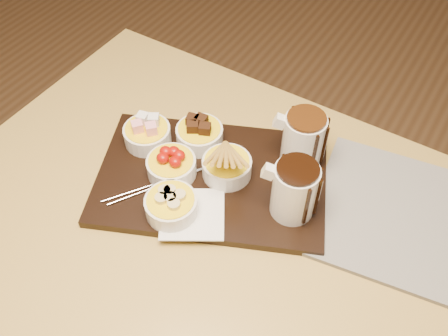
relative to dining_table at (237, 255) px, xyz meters
The scene contains 12 objects.
dining_table is the anchor object (origin of this frame).
serving_board 0.17m from the dining_table, 146.02° to the left, with size 0.46×0.30×0.02m, color black.
napkin 0.15m from the dining_table, 161.40° to the right, with size 0.12×0.12×0.00m, color white.
bowl_marshmallows 0.32m from the dining_table, 163.64° to the left, with size 0.10×0.10×0.04m, color silver.
bowl_cake 0.26m from the dining_table, 142.30° to the left, with size 0.10×0.10×0.04m, color silver.
bowl_strawberries 0.23m from the dining_table, 168.88° to the left, with size 0.10×0.10×0.04m, color silver.
bowl_biscotti 0.18m from the dining_table, 131.67° to the left, with size 0.10×0.10×0.04m, color silver.
bowl_bananas 0.19m from the dining_table, 159.87° to the right, with size 0.10×0.10×0.04m, color silver.
pitcher_dark_chocolate 0.20m from the dining_table, 49.80° to the left, with size 0.08×0.08×0.11m, color silver.
pitcher_milk_chocolate 0.27m from the dining_table, 82.59° to the left, with size 0.08×0.08×0.11m, color silver.
fondue_skewers 0.21m from the dining_table, behind, with size 0.26×0.03×0.01m, color silver, non-canonical shape.
newspaper 0.36m from the dining_table, 34.07° to the left, with size 0.39×0.31×0.01m, color beige.
Camera 1 is at (0.26, -0.46, 1.55)m, focal length 40.00 mm.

